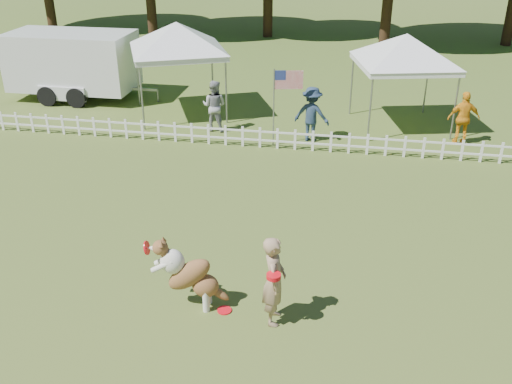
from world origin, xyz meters
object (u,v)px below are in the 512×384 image
canopy_tent_left (179,70)px  flag_pole (274,108)px  handler (274,281)px  spectator_b (312,114)px  frisbee_on_turf (224,310)px  spectator_a (214,106)px  dog (190,275)px  canopy_tent_right (402,82)px  cargo_trailer (73,65)px  spectator_c (464,118)px

canopy_tent_left → flag_pole: 4.14m
handler → spectator_b: bearing=-5.1°
flag_pole → spectator_b: bearing=16.5°
frisbee_on_turf → spectator_a: bearing=104.8°
dog → spectator_a: spectator_a is taller
canopy_tent_left → spectator_a: size_ratio=1.87×
canopy_tent_right → cargo_trailer: bearing=160.8°
frisbee_on_turf → spectator_c: bearing=60.1°
spectator_b → spectator_c: size_ratio=1.04×
cargo_trailer → flag_pole: 8.35m
frisbee_on_turf → canopy_tent_right: size_ratio=0.09×
frisbee_on_turf → spectator_b: (0.71, 8.18, 0.79)m
cargo_trailer → spectator_a: 6.21m
canopy_tent_right → spectator_c: canopy_tent_right is taller
canopy_tent_left → canopy_tent_right: bearing=-23.8°
flag_pole → spectator_b: (1.03, 0.57, -0.31)m
dog → canopy_tent_right: 10.60m
spectator_a → spectator_b: 2.99m
dog → spectator_b: spectator_b is taller
canopy_tent_right → flag_pole: canopy_tent_right is taller
flag_pole → frisbee_on_turf: bearing=-100.1°
frisbee_on_turf → cargo_trailer: (-7.96, 10.96, 1.16)m
flag_pole → spectator_c: 5.42m
canopy_tent_left → cargo_trailer: canopy_tent_left is taller
canopy_tent_right → spectator_b: (-2.55, -1.71, -0.59)m
flag_pole → spectator_b: size_ratio=1.39×
spectator_c → frisbee_on_turf: bearing=52.2°
cargo_trailer → spectator_b: cargo_trailer is taller
cargo_trailer → spectator_a: bearing=-23.3°
canopy_tent_right → spectator_b: bearing=-159.9°
canopy_tent_right → spectator_b: canopy_tent_right is taller
canopy_tent_right → spectator_a: canopy_tent_right is taller
handler → frisbee_on_turf: size_ratio=6.42×
spectator_b → canopy_tent_right: bearing=-134.6°
handler → spectator_a: (-3.11, 8.60, -0.01)m
handler → flag_pole: 7.79m
frisbee_on_turf → flag_pole: size_ratio=0.11×
canopy_tent_right → frisbee_on_turf: bearing=-122.0°
flag_pole → spectator_a: 2.17m
frisbee_on_turf → spectator_b: bearing=85.0°
spectator_b → canopy_tent_left: bearing=-9.5°
dog → frisbee_on_turf: dog is taller
spectator_a → spectator_c: 7.25m
handler → dog: size_ratio=1.23×
flag_pole → spectator_b: flag_pole is taller
spectator_a → spectator_c: spectator_a is taller
dog → spectator_b: size_ratio=0.80×
dog → canopy_tent_left: canopy_tent_left is taller
handler → dog: (-1.43, 0.13, -0.14)m
frisbee_on_turf → spectator_b: size_ratio=0.15×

